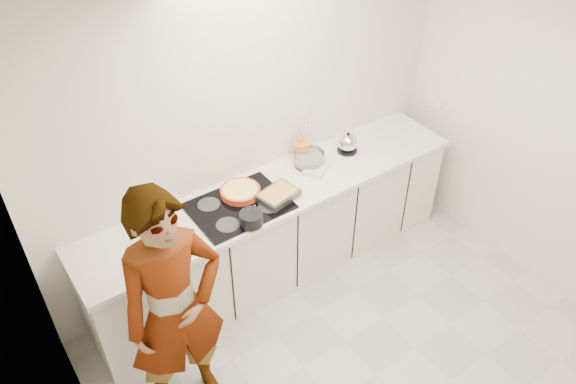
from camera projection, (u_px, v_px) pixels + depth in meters
floor at (376, 374)px, 4.12m from camera, size 3.60×3.20×0.00m
ceiling at (433, 35)px, 2.50m from camera, size 3.60×3.20×0.00m
wall_back at (252, 128)px, 4.33m from camera, size 3.60×0.00×2.60m
wall_right at (573, 147)px, 4.14m from camera, size 0.02×3.20×2.60m
base_cabinets at (277, 234)px, 4.67m from camera, size 3.20×0.58×0.87m
countertop at (276, 191)px, 4.38m from camera, size 3.24×0.64×0.04m
hob at (239, 206)px, 4.20m from camera, size 0.72×0.54×0.01m
tart_dish at (240, 191)px, 4.28m from camera, size 0.39×0.39×0.05m
saucepan at (251, 218)px, 4.00m from camera, size 0.19×0.19×0.16m
baking_dish at (278, 195)px, 4.24m from camera, size 0.34×0.28×0.06m
mixing_bowl at (309, 159)px, 4.59m from camera, size 0.27×0.27×0.12m
tea_towel at (316, 169)px, 4.55m from camera, size 0.27×0.25×0.04m
kettle at (348, 143)px, 4.73m from camera, size 0.18×0.18×0.19m
utensil_crock at (302, 151)px, 4.63m from camera, size 0.17×0.17×0.17m
cook at (175, 310)px, 3.43m from camera, size 0.67×0.44×1.81m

